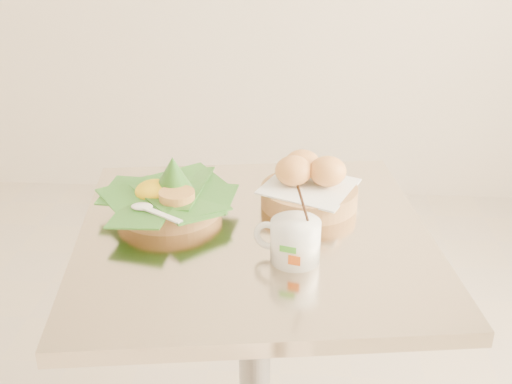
# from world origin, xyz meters

# --- Properties ---
(cafe_table) EXTENTS (0.79, 0.79, 0.75)m
(cafe_table) POSITION_xyz_m (0.18, 0.00, 0.53)
(cafe_table) COLOR gray
(cafe_table) RESTS_ON floor
(rice_basket) EXTENTS (0.28, 0.28, 0.14)m
(rice_basket) POSITION_xyz_m (-0.01, 0.08, 0.79)
(rice_basket) COLOR #B17F4B
(rice_basket) RESTS_ON cafe_table
(bread_basket) EXTENTS (0.23, 0.23, 0.11)m
(bread_basket) POSITION_xyz_m (0.29, 0.14, 0.79)
(bread_basket) COLOR #B17F4B
(bread_basket) RESTS_ON cafe_table
(coffee_mug) EXTENTS (0.13, 0.10, 0.16)m
(coffee_mug) POSITION_xyz_m (0.26, -0.10, 0.79)
(coffee_mug) COLOR white
(coffee_mug) RESTS_ON cafe_table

